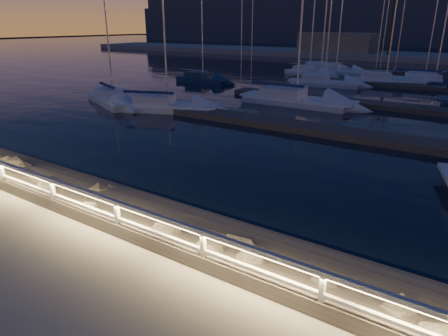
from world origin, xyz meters
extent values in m
plane|color=gray|center=(0.00, 0.00, 0.00)|extent=(400.00, 400.00, 0.00)
cube|color=gray|center=(0.00, -2.50, -0.10)|extent=(240.00, 5.00, 0.20)
cube|color=slate|center=(0.00, 1.50, -0.30)|extent=(240.00, 3.45, 1.29)
plane|color=black|center=(0.00, 80.00, -0.60)|extent=(320.00, 320.00, 0.00)
plane|color=black|center=(0.00, 0.00, -1.20)|extent=(400.00, 400.00, 0.00)
cube|color=silver|center=(-5.00, 0.00, 0.50)|extent=(0.11, 0.11, 1.00)
cube|color=silver|center=(-2.00, 0.00, 0.50)|extent=(0.11, 0.11, 1.00)
cube|color=silver|center=(1.00, 0.00, 0.50)|extent=(0.11, 0.11, 1.00)
cube|color=silver|center=(4.00, 0.00, 0.50)|extent=(0.11, 0.11, 1.00)
cube|color=silver|center=(7.00, 0.00, 0.50)|extent=(0.11, 0.11, 1.00)
cube|color=silver|center=(0.00, 0.00, 1.00)|extent=(44.00, 0.12, 0.12)
cube|color=silver|center=(0.00, 0.00, 0.50)|extent=(44.00, 0.09, 0.09)
cube|color=#FFCF72|center=(0.00, -0.02, 0.92)|extent=(44.00, 0.04, 0.03)
sphere|color=slate|center=(4.24, 1.42, -0.20)|extent=(0.98, 0.98, 0.98)
sphere|color=slate|center=(3.67, 0.85, -0.08)|extent=(0.81, 0.81, 0.81)
sphere|color=slate|center=(-6.56, 2.41, -0.41)|extent=(0.90, 0.90, 0.90)
cube|color=#504842|center=(0.00, 16.00, -0.40)|extent=(22.00, 2.00, 0.40)
cube|color=#504842|center=(0.00, 26.00, -0.40)|extent=(22.00, 2.00, 0.40)
cube|color=#504842|center=(0.00, 38.00, -0.40)|extent=(22.00, 2.00, 0.40)
cube|color=#504842|center=(0.00, 50.00, -0.40)|extent=(22.00, 2.00, 0.40)
cube|color=gray|center=(0.00, 74.00, -0.20)|extent=(160.00, 14.00, 1.20)
cube|color=gray|center=(-18.00, 74.00, 1.80)|extent=(14.00, 8.00, 4.00)
cylinder|color=#463320|center=(-8.00, 72.00, 5.65)|extent=(0.44, 0.44, 10.50)
cube|color=#323C4D|center=(-60.00, 140.00, 6.00)|extent=(120.00, 25.00, 18.00)
cube|color=silver|center=(-11.12, 15.80, -0.45)|extent=(7.54, 4.90, 0.56)
cube|color=silver|center=(-11.12, 15.80, -0.09)|extent=(7.96, 4.79, 0.15)
cube|color=silver|center=(-12.04, 15.42, 0.26)|extent=(3.25, 2.70, 0.66)
cylinder|color=#B8B8BD|center=(-11.12, 15.80, 6.23)|extent=(0.12, 0.12, 12.44)
cylinder|color=#B8B8BD|center=(-12.51, 15.24, 0.77)|extent=(4.18, 1.75, 0.08)
cube|color=silver|center=(-4.02, 23.44, -0.45)|extent=(8.68, 2.90, 0.63)
cube|color=silver|center=(-4.02, 23.44, -0.05)|extent=(9.41, 2.47, 0.17)
cube|color=silver|center=(-5.23, 23.44, 0.35)|extent=(3.38, 2.17, 0.74)
cylinder|color=#B8B8BD|center=(-5.83, 23.44, 0.91)|extent=(5.43, 0.10, 0.09)
cube|color=navy|center=(-18.16, 29.70, -0.45)|extent=(6.15, 2.09, 0.52)
cube|color=navy|center=(-18.16, 29.70, -0.12)|extent=(6.66, 1.79, 0.14)
cube|color=navy|center=(-19.01, 29.69, 0.21)|extent=(2.40, 1.55, 0.62)
cylinder|color=#B8B8BD|center=(-18.16, 29.70, 5.30)|extent=(0.11, 0.11, 10.65)
cylinder|color=#B8B8BD|center=(-19.43, 29.69, 0.69)|extent=(3.84, 0.10, 0.08)
cube|color=silver|center=(-16.69, 15.42, -0.45)|extent=(7.32, 4.94, 0.54)
cube|color=silver|center=(-16.69, 15.42, -0.10)|extent=(7.71, 4.86, 0.15)
cube|color=silver|center=(-17.57, 15.81, 0.24)|extent=(3.19, 2.69, 0.64)
cylinder|color=#B8B8BD|center=(-16.69, 15.42, 6.05)|extent=(0.12, 0.12, 12.11)
cylinder|color=#B8B8BD|center=(-18.02, 16.00, 0.74)|extent=(4.02, 1.83, 0.08)
cube|color=silver|center=(-5.87, 34.76, -0.45)|extent=(7.32, 3.46, 0.51)
cube|color=silver|center=(-5.87, 34.76, -0.13)|extent=(7.84, 3.21, 0.14)
cube|color=silver|center=(-6.84, 34.60, 0.19)|extent=(2.98, 2.18, 0.60)
cylinder|color=#B8B8BD|center=(-5.87, 34.76, 6.07)|extent=(0.11, 0.11, 12.21)
cylinder|color=#B8B8BD|center=(-7.32, 34.52, 0.66)|extent=(4.35, 0.79, 0.07)
cube|color=silver|center=(-10.58, 42.05, -0.45)|extent=(6.67, 3.59, 0.54)
cube|color=silver|center=(-10.58, 42.05, -0.11)|extent=(7.10, 3.41, 0.15)
cube|color=silver|center=(-11.44, 42.26, 0.24)|extent=(2.78, 2.14, 0.64)
cylinder|color=#B8B8BD|center=(-10.58, 42.05, 5.50)|extent=(0.12, 0.12, 11.01)
cylinder|color=#B8B8BD|center=(-11.87, 42.37, 0.72)|extent=(3.87, 1.04, 0.08)
cube|color=silver|center=(-0.76, 39.56, -0.45)|extent=(8.07, 5.12, 0.60)
cube|color=silver|center=(-0.76, 39.56, -0.07)|extent=(8.53, 4.98, 0.16)
cube|color=silver|center=(-1.76, 39.18, 0.31)|extent=(3.47, 2.85, 0.71)
cylinder|color=#B8B8BD|center=(-0.76, 39.56, 6.69)|extent=(0.13, 0.13, 13.31)
cylinder|color=#B8B8BD|center=(-2.26, 38.99, 0.85)|extent=(4.51, 1.79, 0.09)
cube|color=silver|center=(3.77, 41.59, -0.45)|extent=(8.70, 3.38, 0.62)
cube|color=silver|center=(3.77, 41.59, -0.06)|extent=(9.39, 3.00, 0.17)
cube|color=silver|center=(2.58, 41.66, 0.33)|extent=(3.45, 2.34, 0.73)
cylinder|color=#B8B8BD|center=(1.99, 41.70, 0.89)|extent=(5.33, 0.43, 0.09)
cube|color=silver|center=(-8.35, 45.45, -0.45)|extent=(7.43, 2.99, 0.62)
cube|color=silver|center=(-8.35, 45.45, -0.06)|extent=(8.00, 2.67, 0.17)
cube|color=silver|center=(-9.35, 45.37, 0.33)|extent=(2.96, 2.03, 0.73)
cylinder|color=#B8B8BD|center=(-8.35, 45.45, 6.35)|extent=(0.13, 0.13, 12.60)
cylinder|color=#B8B8BD|center=(-9.85, 45.33, 0.89)|extent=(4.53, 0.45, 0.09)
cube|color=silver|center=(-11.42, 48.26, -0.45)|extent=(6.97, 4.65, 0.52)
cube|color=silver|center=(-11.42, 48.26, -0.12)|extent=(7.34, 4.56, 0.14)
cube|color=silver|center=(-12.26, 47.90, 0.21)|extent=(3.02, 2.54, 0.61)
cylinder|color=#B8B8BD|center=(-11.42, 48.26, 5.73)|extent=(0.11, 0.11, 11.51)
cylinder|color=#B8B8BD|center=(-12.69, 47.71, 0.68)|extent=(3.84, 1.71, 0.08)
camera|label=1|loc=(9.10, -6.69, 5.69)|focal=32.00mm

